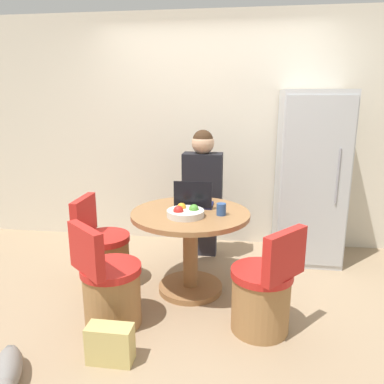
{
  "coord_description": "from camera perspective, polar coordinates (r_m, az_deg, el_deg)",
  "views": [
    {
      "loc": [
        0.37,
        -2.89,
        1.69
      ],
      "look_at": [
        -0.07,
        0.24,
        0.89
      ],
      "focal_mm": 35.0,
      "sensor_mm": 36.0,
      "label": 1
    }
  ],
  "objects": [
    {
      "name": "ground_plane",
      "position": [
        3.37,
        0.63,
        -15.87
      ],
      "size": [
        12.0,
        12.0,
        0.0
      ],
      "primitive_type": "plane",
      "color": "#9E8466"
    },
    {
      "name": "wall_back",
      "position": [
        4.34,
        3.12,
        9.08
      ],
      "size": [
        7.0,
        0.06,
        2.6
      ],
      "color": "beige",
      "rests_on": "ground_plane"
    },
    {
      "name": "refrigerator",
      "position": [
        4.07,
        17.51,
        2.11
      ],
      "size": [
        0.66,
        0.67,
        1.76
      ],
      "color": "silver",
      "rests_on": "ground_plane"
    },
    {
      "name": "dining_table",
      "position": [
        3.29,
        -0.25,
        -7.02
      ],
      "size": [
        1.02,
        1.02,
        0.74
      ],
      "color": "olive",
      "rests_on": "ground_plane"
    },
    {
      "name": "chair_near_left_corner",
      "position": [
        2.96,
        -12.4,
        -14.45
      ],
      "size": [
        0.52,
        0.52,
        0.83
      ],
      "rotation": [
        0.0,
        0.0,
        2.43
      ],
      "color": "#9E7042",
      "rests_on": "ground_plane"
    },
    {
      "name": "chair_left_side",
      "position": [
        3.56,
        -13.29,
        -9.39
      ],
      "size": [
        0.45,
        0.45,
        0.83
      ],
      "rotation": [
        0.0,
        0.0,
        1.57
      ],
      "color": "#9E7042",
      "rests_on": "ground_plane"
    },
    {
      "name": "chair_near_right_corner",
      "position": [
        2.88,
        10.74,
        -15.21
      ],
      "size": [
        0.52,
        0.52,
        0.83
      ],
      "rotation": [
        0.0,
        0.0,
        -2.28
      ],
      "color": "#9E7042",
      "rests_on": "ground_plane"
    },
    {
      "name": "person_seated",
      "position": [
        3.89,
        1.69,
        0.62
      ],
      "size": [
        0.4,
        0.37,
        1.38
      ],
      "rotation": [
        0.0,
        0.0,
        3.14
      ],
      "color": "#2D2D38",
      "rests_on": "ground_plane"
    },
    {
      "name": "laptop",
      "position": [
        3.33,
        0.27,
        -1.4
      ],
      "size": [
        0.33,
        0.23,
        0.25
      ],
      "rotation": [
        0.0,
        0.0,
        3.14
      ],
      "color": "#141947",
      "rests_on": "dining_table"
    },
    {
      "name": "fruit_bowl",
      "position": [
        3.08,
        -1.03,
        -3.12
      ],
      "size": [
        0.31,
        0.31,
        0.1
      ],
      "color": "beige",
      "rests_on": "dining_table"
    },
    {
      "name": "coffee_cup",
      "position": [
        3.11,
        4.48,
        -2.64
      ],
      "size": [
        0.08,
        0.08,
        0.1
      ],
      "color": "#2D4C84",
      "rests_on": "dining_table"
    },
    {
      "name": "cat",
      "position": [
        2.73,
        -26.26,
        -23.2
      ],
      "size": [
        0.32,
        0.49,
        0.18
      ],
      "rotation": [
        0.0,
        0.0,
        5.2
      ],
      "color": "gray",
      "rests_on": "ground_plane"
    },
    {
      "name": "handbag",
      "position": [
        2.68,
        -12.36,
        -21.68
      ],
      "size": [
        0.3,
        0.14,
        0.26
      ],
      "color": "tan",
      "rests_on": "ground_plane"
    }
  ]
}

